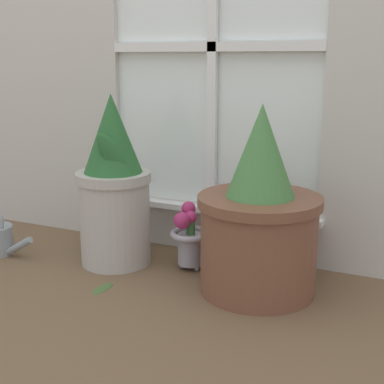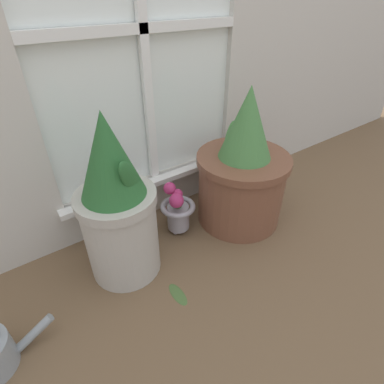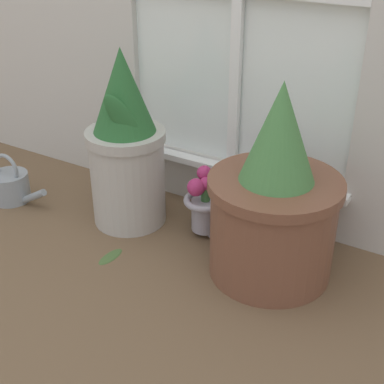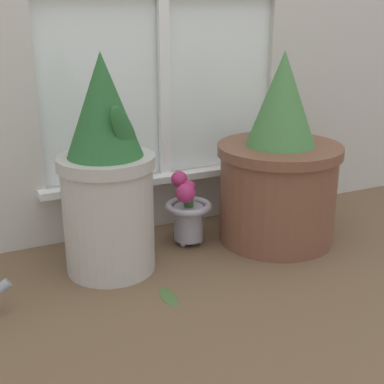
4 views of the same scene
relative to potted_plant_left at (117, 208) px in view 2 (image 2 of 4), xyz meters
name	(u,v)px [view 2 (image 2 of 4)]	position (x,y,z in m)	size (l,w,h in m)	color
ground_plane	(220,271)	(0.29, -0.24, -0.30)	(10.00, 10.00, 0.00)	brown
potted_plant_left	(117,208)	(0.00, 0.00, 0.00)	(0.28, 0.28, 0.65)	#B7B2A8
potted_plant_right	(242,173)	(0.58, -0.02, -0.05)	(0.41, 0.41, 0.64)	brown
flower_vase	(178,209)	(0.29, 0.06, -0.18)	(0.16, 0.16, 0.25)	#99939E
fallen_leaf	(178,294)	(0.09, -0.23, -0.29)	(0.05, 0.11, 0.01)	#476633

